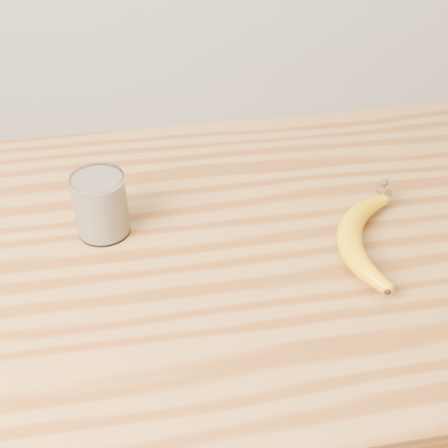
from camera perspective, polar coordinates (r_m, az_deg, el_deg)
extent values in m
cube|color=olive|center=(1.05, 5.35, -1.83)|extent=(1.20, 0.80, 0.04)
cylinder|color=brown|center=(1.61, -18.01, -8.55)|extent=(0.06, 0.06, 0.86)
cylinder|color=brown|center=(1.76, 18.92, -4.01)|extent=(0.06, 0.06, 0.86)
cylinder|color=white|center=(1.03, -11.20, 1.72)|extent=(0.09, 0.09, 0.11)
torus|color=white|center=(1.00, -11.57, 4.17)|extent=(0.09, 0.09, 0.00)
cylinder|color=beige|center=(1.03, -11.19, 1.60)|extent=(0.08, 0.08, 0.10)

